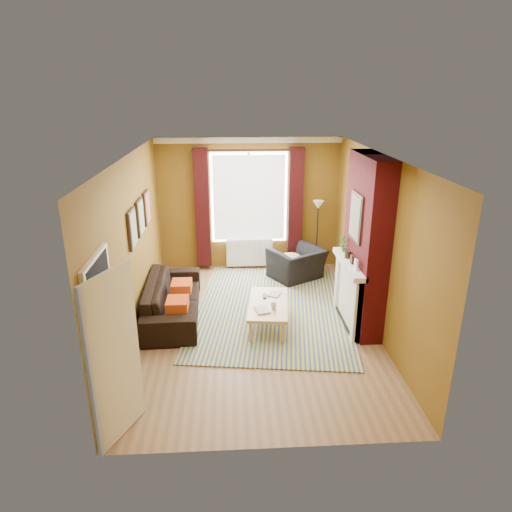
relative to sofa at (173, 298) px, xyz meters
name	(u,v)px	position (x,y,z in m)	size (l,w,h in m)	color
ground	(257,326)	(1.42, -0.47, -0.33)	(5.50, 5.50, 0.00)	brown
room_walls	(295,241)	(2.06, -0.20, 1.06)	(3.82, 5.54, 2.83)	brown
striped_rug	(272,309)	(1.73, 0.11, -0.32)	(3.16, 4.05, 0.02)	navy
sofa	(173,298)	(0.00, 0.00, 0.00)	(2.23, 0.87, 0.65)	black
armchair	(297,264)	(2.36, 1.51, 0.00)	(1.00, 0.87, 0.65)	black
coffee_table	(268,305)	(1.61, -0.46, 0.05)	(0.77, 1.32, 0.42)	#D7B17C
wicker_stool	(290,266)	(2.25, 1.65, -0.10)	(0.45, 0.45, 0.46)	#A78048
floor_lamp	(318,216)	(2.84, 1.93, 0.89)	(0.29, 0.29, 1.54)	black
book_a	(256,311)	(1.38, -0.76, 0.11)	(0.21, 0.28, 0.03)	#999999
book_b	(270,293)	(1.66, -0.10, 0.10)	(0.19, 0.26, 0.02)	#999999
mug	(274,306)	(1.67, -0.68, 0.14)	(0.10, 0.10, 0.09)	#999999
tv_remote	(265,296)	(1.57, -0.23, 0.10)	(0.06, 0.18, 0.02)	#232326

